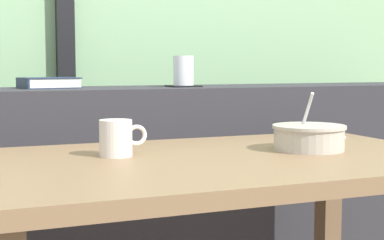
{
  "coord_description": "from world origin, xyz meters",
  "views": [
    {
      "loc": [
        -0.55,
        -1.31,
        0.92
      ],
      "look_at": [
        0.13,
        0.36,
        0.75
      ],
      "focal_mm": 54.82,
      "sensor_mm": 36.0,
      "label": 1
    }
  ],
  "objects_px": {
    "closed_book": "(49,83)",
    "fork_utensil": "(324,134)",
    "soup_bowl": "(309,138)",
    "coaster_square": "(183,86)",
    "ceramic_mug": "(116,138)",
    "breakfast_table": "(221,204)",
    "juice_glass": "(183,72)"
  },
  "relations": [
    {
      "from": "breakfast_table",
      "to": "ceramic_mug",
      "type": "bearing_deg",
      "value": 156.91
    },
    {
      "from": "closed_book",
      "to": "fork_utensil",
      "type": "xyz_separation_m",
      "value": [
        0.75,
        -0.43,
        -0.15
      ]
    },
    {
      "from": "juice_glass",
      "to": "closed_book",
      "type": "height_order",
      "value": "juice_glass"
    },
    {
      "from": "coaster_square",
      "to": "soup_bowl",
      "type": "height_order",
      "value": "soup_bowl"
    },
    {
      "from": "coaster_square",
      "to": "soup_bowl",
      "type": "relative_size",
      "value": 0.55
    },
    {
      "from": "breakfast_table",
      "to": "juice_glass",
      "type": "bearing_deg",
      "value": 76.73
    },
    {
      "from": "coaster_square",
      "to": "closed_book",
      "type": "xyz_separation_m",
      "value": [
        -0.44,
        0.06,
        0.01
      ]
    },
    {
      "from": "coaster_square",
      "to": "fork_utensil",
      "type": "xyz_separation_m",
      "value": [
        0.31,
        -0.37,
        -0.14
      ]
    },
    {
      "from": "fork_utensil",
      "to": "coaster_square",
      "type": "bearing_deg",
      "value": 124.32
    },
    {
      "from": "breakfast_table",
      "to": "ceramic_mug",
      "type": "distance_m",
      "value": 0.29
    },
    {
      "from": "coaster_square",
      "to": "closed_book",
      "type": "height_order",
      "value": "closed_book"
    },
    {
      "from": "fork_utensil",
      "to": "ceramic_mug",
      "type": "xyz_separation_m",
      "value": [
        -0.68,
        -0.16,
        0.04
      ]
    },
    {
      "from": "fork_utensil",
      "to": "ceramic_mug",
      "type": "relative_size",
      "value": 1.5
    },
    {
      "from": "breakfast_table",
      "to": "soup_bowl",
      "type": "bearing_deg",
      "value": 2.27
    },
    {
      "from": "breakfast_table",
      "to": "soup_bowl",
      "type": "height_order",
      "value": "soup_bowl"
    },
    {
      "from": "soup_bowl",
      "to": "juice_glass",
      "type": "bearing_deg",
      "value": 99.09
    },
    {
      "from": "coaster_square",
      "to": "fork_utensil",
      "type": "bearing_deg",
      "value": -49.74
    },
    {
      "from": "juice_glass",
      "to": "soup_bowl",
      "type": "height_order",
      "value": "juice_glass"
    },
    {
      "from": "juice_glass",
      "to": "fork_utensil",
      "type": "relative_size",
      "value": 0.58
    },
    {
      "from": "coaster_square",
      "to": "fork_utensil",
      "type": "distance_m",
      "value": 0.5
    },
    {
      "from": "closed_book",
      "to": "ceramic_mug",
      "type": "height_order",
      "value": "closed_book"
    },
    {
      "from": "coaster_square",
      "to": "juice_glass",
      "type": "relative_size",
      "value": 1.01
    },
    {
      "from": "ceramic_mug",
      "to": "breakfast_table",
      "type": "bearing_deg",
      "value": -23.09
    },
    {
      "from": "closed_book",
      "to": "ceramic_mug",
      "type": "distance_m",
      "value": 0.6
    },
    {
      "from": "coaster_square",
      "to": "breakfast_table",
      "type": "bearing_deg",
      "value": -103.27
    },
    {
      "from": "coaster_square",
      "to": "soup_bowl",
      "type": "xyz_separation_m",
      "value": [
        0.1,
        -0.61,
        -0.11
      ]
    },
    {
      "from": "breakfast_table",
      "to": "coaster_square",
      "type": "relative_size",
      "value": 11.09
    },
    {
      "from": "juice_glass",
      "to": "soup_bowl",
      "type": "xyz_separation_m",
      "value": [
        0.1,
        -0.61,
        -0.15
      ]
    },
    {
      "from": "soup_bowl",
      "to": "ceramic_mug",
      "type": "relative_size",
      "value": 1.61
    },
    {
      "from": "juice_glass",
      "to": "fork_utensil",
      "type": "distance_m",
      "value": 0.52
    },
    {
      "from": "coaster_square",
      "to": "closed_book",
      "type": "relative_size",
      "value": 0.52
    },
    {
      "from": "soup_bowl",
      "to": "fork_utensil",
      "type": "distance_m",
      "value": 0.32
    }
  ]
}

